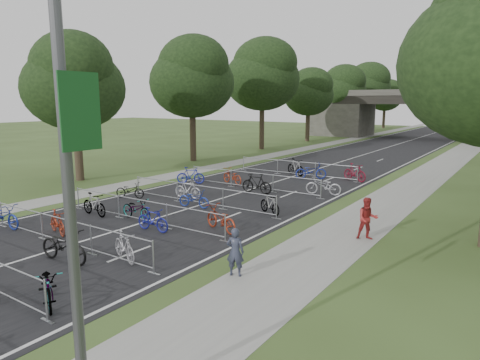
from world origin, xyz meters
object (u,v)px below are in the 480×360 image
object	(u,v)px
overpass_bridge	(418,114)
pedestrian_b	(367,219)
pedestrian_a	(235,252)
lamppost	(69,173)

from	to	relation	value
overpass_bridge	pedestrian_b	xyz separation A→B (m)	(9.03, -50.64, -2.70)
pedestrian_a	pedestrian_b	xyz separation A→B (m)	(2.23, 5.83, 0.07)
overpass_bridge	lamppost	bearing A→B (deg)	-82.47
pedestrian_b	overpass_bridge	bearing A→B (deg)	69.14
overpass_bridge	pedestrian_b	distance (m)	51.51
lamppost	pedestrian_b	bearing A→B (deg)	86.77
lamppost	pedestrian_b	xyz separation A→B (m)	(0.70, 12.36, -3.45)
pedestrian_a	pedestrian_b	distance (m)	6.24
overpass_bridge	pedestrian_a	world-z (taller)	overpass_bridge
pedestrian_a	overpass_bridge	bearing A→B (deg)	-103.70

